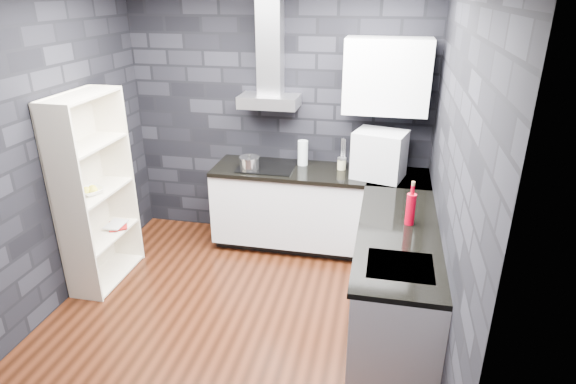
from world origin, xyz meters
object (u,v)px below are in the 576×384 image
(glass_vase, at_px, (303,153))
(utensil_crock, at_px, (342,163))
(storage_jar, at_px, (342,164))
(bookshelf, at_px, (95,192))
(appliance_garage, at_px, (379,155))
(red_bottle, at_px, (411,209))
(pot, at_px, (249,164))
(fruit_bowl, at_px, (91,191))

(glass_vase, xyz_separation_m, utensil_crock, (0.42, -0.03, -0.07))
(storage_jar, distance_m, bookshelf, 2.39)
(appliance_garage, bearing_deg, red_bottle, -59.55)
(appliance_garage, distance_m, red_bottle, 1.04)
(pot, distance_m, storage_jar, 0.94)
(storage_jar, relative_size, utensil_crock, 0.90)
(bookshelf, bearing_deg, fruit_bowl, -105.54)
(pot, relative_size, appliance_garage, 0.41)
(pot, bearing_deg, red_bottle, -30.32)
(bookshelf, xyz_separation_m, fruit_bowl, (0.00, -0.06, 0.04))
(fruit_bowl, bearing_deg, pot, 36.91)
(pot, bearing_deg, storage_jar, 13.27)
(utensil_crock, bearing_deg, storage_jar, -100.24)
(storage_jar, relative_size, red_bottle, 0.42)
(pot, bearing_deg, glass_vase, 28.35)
(utensil_crock, height_order, bookshelf, bookshelf)
(glass_vase, relative_size, utensil_crock, 2.20)
(glass_vase, bearing_deg, pot, -151.65)
(pot, xyz_separation_m, storage_jar, (0.92, 0.22, -0.02))
(pot, distance_m, fruit_bowl, 1.52)
(bookshelf, bearing_deg, red_bottle, -16.94)
(pot, height_order, red_bottle, red_bottle)
(pot, bearing_deg, bookshelf, -145.04)
(utensil_crock, height_order, red_bottle, red_bottle)
(appliance_garage, bearing_deg, bookshelf, -145.13)
(appliance_garage, distance_m, fruit_bowl, 2.70)
(fruit_bowl, bearing_deg, bookshelf, 90.00)
(utensil_crock, relative_size, bookshelf, 0.07)
(pot, relative_size, glass_vase, 0.75)
(fruit_bowl, bearing_deg, appliance_garage, 21.45)
(storage_jar, height_order, utensil_crock, utensil_crock)
(red_bottle, distance_m, fruit_bowl, 2.79)
(pot, xyz_separation_m, appliance_garage, (1.29, 0.07, 0.16))
(appliance_garage, relative_size, fruit_bowl, 2.14)
(glass_vase, bearing_deg, fruit_bowl, -145.42)
(pot, distance_m, bookshelf, 1.49)
(storage_jar, relative_size, appliance_garage, 0.23)
(glass_vase, distance_m, bookshelf, 2.06)
(appliance_garage, bearing_deg, pot, -162.15)
(glass_vase, relative_size, storage_jar, 2.44)
(utensil_crock, distance_m, appliance_garage, 0.44)
(utensil_crock, distance_m, fruit_bowl, 2.44)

